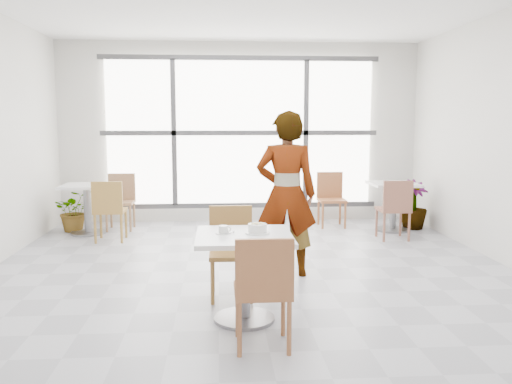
{
  "coord_description": "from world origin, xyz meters",
  "views": [
    {
      "loc": [
        -0.36,
        -5.44,
        1.69
      ],
      "look_at": [
        0.0,
        -0.3,
        1.0
      ],
      "focal_mm": 37.13,
      "sensor_mm": 36.0,
      "label": 1
    }
  ],
  "objects": [
    {
      "name": "bg_table_right",
      "position": [
        2.33,
        2.49,
        0.49
      ],
      "size": [
        0.7,
        0.7,
        0.75
      ],
      "color": "silver",
      "rests_on": "ground"
    },
    {
      "name": "bg_chair_right_far",
      "position": [
        1.45,
        2.95,
        0.5
      ],
      "size": [
        0.42,
        0.42,
        0.87
      ],
      "color": "#A05E36",
      "rests_on": "ground"
    },
    {
      "name": "person",
      "position": [
        0.37,
        0.24,
        0.9
      ],
      "size": [
        0.7,
        0.51,
        1.8
      ],
      "primitive_type": "imported",
      "rotation": [
        0.0,
        0.0,
        3.02
      ],
      "color": "black",
      "rests_on": "ground"
    },
    {
      "name": "bg_chair_right_near",
      "position": [
        2.13,
        1.82,
        0.5
      ],
      "size": [
        0.42,
        0.42,
        0.87
      ],
      "rotation": [
        0.0,
        0.0,
        3.14
      ],
      "color": "#8C5642",
      "rests_on": "ground"
    },
    {
      "name": "bg_chair_left_near",
      "position": [
        -1.91,
        2.0,
        0.5
      ],
      "size": [
        0.42,
        0.42,
        0.87
      ],
      "rotation": [
        0.0,
        0.0,
        3.14
      ],
      "color": "olive",
      "rests_on": "ground"
    },
    {
      "name": "bg_table_left",
      "position": [
        -2.35,
        2.59,
        0.49
      ],
      "size": [
        0.7,
        0.7,
        0.75
      ],
      "color": "silver",
      "rests_on": "ground"
    },
    {
      "name": "bg_chair_left_far",
      "position": [
        -1.91,
        2.94,
        0.5
      ],
      "size": [
        0.42,
        0.42,
        0.87
      ],
      "color": "#976C4A",
      "rests_on": "ground"
    },
    {
      "name": "wall_back",
      "position": [
        0.0,
        3.5,
        1.5
      ],
      "size": [
        6.0,
        0.0,
        6.0
      ],
      "primitive_type": "plane",
      "rotation": [
        1.57,
        0.0,
        0.0
      ],
      "color": "silver",
      "rests_on": "ground"
    },
    {
      "name": "chair_far",
      "position": [
        -0.25,
        -0.43,
        0.5
      ],
      "size": [
        0.42,
        0.42,
        0.87
      ],
      "color": "olive",
      "rests_on": "ground"
    },
    {
      "name": "floor",
      "position": [
        0.0,
        0.0,
        0.0
      ],
      "size": [
        7.0,
        7.0,
        0.0
      ],
      "primitive_type": "plane",
      "color": "#9E9EA5",
      "rests_on": "ground"
    },
    {
      "name": "window",
      "position": [
        0.0,
        3.44,
        1.5
      ],
      "size": [
        4.6,
        0.07,
        2.52
      ],
      "color": "white",
      "rests_on": "ground"
    },
    {
      "name": "plant_left",
      "position": [
        -2.6,
        2.8,
        0.32
      ],
      "size": [
        0.71,
        0.67,
        0.64
      ],
      "primitive_type": "imported",
      "rotation": [
        0.0,
        0.0,
        0.35
      ],
      "color": "#427736",
      "rests_on": "ground"
    },
    {
      "name": "coffee_cup",
      "position": [
        -0.33,
        -1.06,
        0.78
      ],
      "size": [
        0.16,
        0.13,
        0.07
      ],
      "color": "silver",
      "rests_on": "main_table"
    },
    {
      "name": "plant_right",
      "position": [
        2.7,
        2.62,
        0.39
      ],
      "size": [
        0.54,
        0.54,
        0.78
      ],
      "primitive_type": "imported",
      "rotation": [
        0.0,
        0.0,
        0.28
      ],
      "color": "#518540",
      "rests_on": "ground"
    },
    {
      "name": "wall_front",
      "position": [
        0.0,
        -3.5,
        1.5
      ],
      "size": [
        6.0,
        0.0,
        6.0
      ],
      "primitive_type": "plane",
      "rotation": [
        -1.57,
        0.0,
        0.0
      ],
      "color": "silver",
      "rests_on": "ground"
    },
    {
      "name": "oatmeal_bowl",
      "position": [
        -0.04,
        -1.07,
        0.79
      ],
      "size": [
        0.21,
        0.21,
        0.1
      ],
      "color": "silver",
      "rests_on": "main_table"
    },
    {
      "name": "chair_near",
      "position": [
        -0.05,
        -1.71,
        0.5
      ],
      "size": [
        0.42,
        0.42,
        0.87
      ],
      "rotation": [
        0.0,
        0.0,
        3.14
      ],
      "color": "#9B5D37",
      "rests_on": "ground"
    },
    {
      "name": "main_table",
      "position": [
        -0.16,
        -1.1,
        0.52
      ],
      "size": [
        0.8,
        0.8,
        0.75
      ],
      "color": "white",
      "rests_on": "ground"
    }
  ]
}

